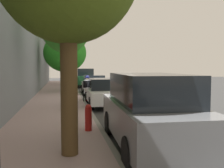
% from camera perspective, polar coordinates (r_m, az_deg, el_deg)
% --- Properties ---
extents(ground, '(70.05, 70.05, 0.00)m').
position_cam_1_polar(ground, '(15.68, 0.73, -4.08)').
color(ground, '#363636').
extents(sidewalk, '(3.15, 43.78, 0.16)m').
position_cam_1_polar(sidewalk, '(15.37, -12.52, -4.04)').
color(sidewalk, '#B49898').
rests_on(sidewalk, ground).
extents(curb_edge, '(0.16, 43.78, 0.16)m').
position_cam_1_polar(curb_edge, '(15.40, -6.34, -3.95)').
color(curb_edge, gray).
rests_on(curb_edge, ground).
extents(lane_stripe_centre, '(0.14, 44.20, 0.01)m').
position_cam_1_polar(lane_stripe_centre, '(16.36, 11.36, -3.81)').
color(lane_stripe_centre, white).
rests_on(lane_stripe_centre, ground).
extents(lane_stripe_bike_edge, '(0.12, 43.78, 0.01)m').
position_cam_1_polar(lane_stripe_bike_edge, '(15.60, -0.94, -4.11)').
color(lane_stripe_bike_edge, white).
rests_on(lane_stripe_bike_edge, ground).
extents(building_facade, '(0.50, 43.78, 6.78)m').
position_cam_1_polar(building_facade, '(15.44, -19.56, 8.19)').
color(building_facade, gray).
rests_on(building_facade, ground).
extents(parked_suv_green_nearest, '(2.02, 4.73, 1.99)m').
position_cam_1_polar(parked_suv_green_nearest, '(28.02, -6.24, 1.52)').
color(parked_suv_green_nearest, '#1E512D').
rests_on(parked_suv_green_nearest, ground).
extents(parked_sedan_silver_second, '(1.95, 4.45, 1.52)m').
position_cam_1_polar(parked_sedan_silver_second, '(20.15, -4.15, -0.17)').
color(parked_sedan_silver_second, '#B7BABF').
rests_on(parked_sedan_silver_second, ground).
extents(parked_sedan_white_mid, '(1.89, 4.43, 1.52)m').
position_cam_1_polar(parked_sedan_white_mid, '(14.16, -1.96, -1.88)').
color(parked_sedan_white_mid, white).
rests_on(parked_sedan_white_mid, ground).
extents(parked_suv_grey_far, '(2.10, 4.76, 1.99)m').
position_cam_1_polar(parked_suv_grey_far, '(6.80, 8.49, -5.87)').
color(parked_suv_grey_far, slate).
rests_on(parked_suv_grey_far, ground).
extents(bicycle_at_curb, '(1.17, 1.35, 0.76)m').
position_cam_1_polar(bicycle_at_curb, '(15.40, -4.62, -2.83)').
color(bicycle_at_curb, black).
rests_on(bicycle_at_curb, ground).
extents(cyclist_with_backpack, '(0.55, 0.53, 1.65)m').
position_cam_1_polar(cyclist_with_backpack, '(15.75, -5.58, -0.41)').
color(cyclist_with_backpack, '#C6B284').
rests_on(cyclist_with_backpack, ground).
extents(street_tree_near_cyclist, '(3.65, 3.65, 6.31)m').
position_cam_1_polar(street_tree_near_cyclist, '(30.96, -10.67, 8.19)').
color(street_tree_near_cyclist, brown).
rests_on(street_tree_near_cyclist, sidewalk).
extents(street_tree_mid_block, '(3.61, 3.61, 4.83)m').
position_cam_1_polar(street_tree_mid_block, '(22.00, -10.57, 6.88)').
color(street_tree_mid_block, '#4B472B').
rests_on(street_tree_mid_block, sidewalk).
extents(street_tree_far_end, '(2.43, 2.43, 5.27)m').
position_cam_1_polar(street_tree_far_end, '(12.55, -10.41, 12.61)').
color(street_tree_far_end, brown).
rests_on(street_tree_far_end, sidewalk).
extents(fire_hydrant, '(0.22, 0.22, 0.84)m').
position_cam_1_polar(fire_hydrant, '(8.09, -5.36, -7.49)').
color(fire_hydrant, red).
rests_on(fire_hydrant, sidewalk).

